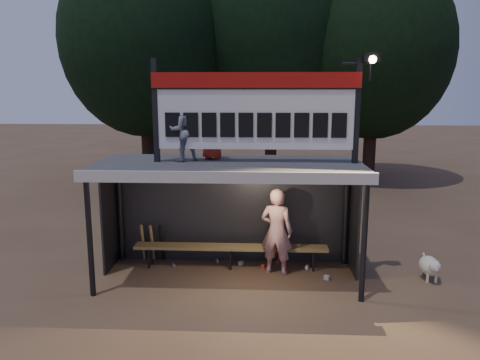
# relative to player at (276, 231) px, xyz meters

# --- Properties ---
(ground) EXTENTS (80.00, 80.00, 0.00)m
(ground) POSITION_rel_player_xyz_m (-0.93, -0.30, -0.88)
(ground) COLOR brown
(ground) RESTS_ON ground
(player) EXTENTS (0.73, 0.57, 1.76)m
(player) POSITION_rel_player_xyz_m (0.00, 0.00, 0.00)
(player) COLOR silver
(player) RESTS_ON ground
(child_a) EXTENTS (0.71, 0.67, 1.17)m
(child_a) POSITION_rel_player_xyz_m (-1.81, -0.22, 2.02)
(child_a) COLOR gray
(child_a) RESTS_ON dugout_shelter
(child_b) EXTENTS (0.56, 0.42, 1.04)m
(child_b) POSITION_rel_player_xyz_m (-1.27, 0.06, 1.96)
(child_b) COLOR #B5281B
(child_b) RESTS_ON dugout_shelter
(dugout_shelter) EXTENTS (5.10, 2.08, 2.32)m
(dugout_shelter) POSITION_rel_player_xyz_m (-0.93, -0.06, 0.97)
(dugout_shelter) COLOR #3B3B3E
(dugout_shelter) RESTS_ON ground
(scoreboard_assembly) EXTENTS (4.10, 0.27, 1.99)m
(scoreboard_assembly) POSITION_rel_player_xyz_m (-0.38, -0.31, 2.44)
(scoreboard_assembly) COLOR black
(scoreboard_assembly) RESTS_ON dugout_shelter
(bench) EXTENTS (4.00, 0.35, 0.48)m
(bench) POSITION_rel_player_xyz_m (-0.93, 0.25, -0.45)
(bench) COLOR olive
(bench) RESTS_ON ground
(tree_left) EXTENTS (6.46, 6.46, 9.27)m
(tree_left) POSITION_rel_player_xyz_m (-4.93, 9.70, 4.63)
(tree_left) COLOR black
(tree_left) RESTS_ON ground
(tree_mid) EXTENTS (7.22, 7.22, 10.36)m
(tree_mid) POSITION_rel_player_xyz_m (0.07, 11.20, 5.28)
(tree_mid) COLOR #301F15
(tree_mid) RESTS_ON ground
(tree_right) EXTENTS (6.08, 6.08, 8.72)m
(tree_right) POSITION_rel_player_xyz_m (4.07, 10.20, 4.31)
(tree_right) COLOR black
(tree_right) RESTS_ON ground
(dog) EXTENTS (0.36, 0.81, 0.49)m
(dog) POSITION_rel_player_xyz_m (2.99, -0.19, -0.60)
(dog) COLOR silver
(dog) RESTS_ON ground
(bats) EXTENTS (0.47, 0.32, 0.84)m
(bats) POSITION_rel_player_xyz_m (-2.65, 0.52, -0.45)
(bats) COLOR #977346
(bats) RESTS_ON ground
(litter) EXTENTS (3.24, 0.94, 0.08)m
(litter) POSITION_rel_player_xyz_m (-0.30, 0.26, -0.84)
(litter) COLOR #B52B1F
(litter) RESTS_ON ground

